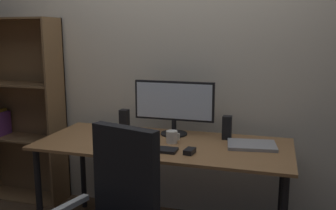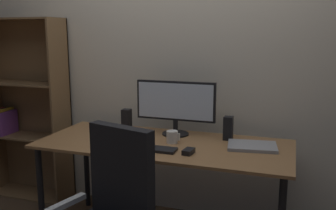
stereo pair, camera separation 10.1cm
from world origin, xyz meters
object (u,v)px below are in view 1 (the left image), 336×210
Objects in this scene: monitor at (174,104)px; keyboard at (156,149)px; bookshelf at (19,112)px; desk at (163,153)px; speaker_left at (124,120)px; laptop at (252,145)px; speaker_right at (227,128)px; coffee_mug at (172,137)px; mouse at (190,151)px.

keyboard is (-0.01, -0.41, -0.23)m from monitor.
monitor is 1.50m from bookshelf.
monitor is at bearing 86.41° from desk.
bookshelf is (-1.08, 0.15, -0.03)m from speaker_left.
speaker_right is (-0.19, 0.14, 0.07)m from laptop.
coffee_mug is (0.06, 0.02, 0.12)m from desk.
bookshelf is (-1.48, 0.14, -0.18)m from monitor.
bookshelf is at bearing 175.48° from speaker_right.
speaker_left is at bearing 164.15° from laptop.
laptop is (0.54, 0.06, -0.03)m from coffee_mug.
monitor is 0.37× the size of bookshelf.
desk is 10.33× the size of speaker_right.
laptop is at bearing 42.99° from mouse.
coffee_mug is (0.04, -0.21, -0.19)m from monitor.
keyboard is at bearing -135.80° from speaker_right.
speaker_right is at bearing 0.00° from speaker_left.
keyboard is at bearing -172.65° from mouse.
keyboard is at bearing -164.26° from laptop.
mouse is 0.30× the size of laptop.
keyboard is 3.02× the size of mouse.
monitor reaches higher than speaker_left.
speaker_left is 0.10× the size of bookshelf.
coffee_mug is 0.56× the size of speaker_right.
desk is at bearing 90.18° from keyboard.
bookshelf is (-1.53, 0.35, 0.01)m from coffee_mug.
desk is at bearing -163.45° from coffee_mug.
mouse is 0.74m from speaker_left.
keyboard is 0.58m from speaker_right.
speaker_right reaches higher than mouse.
mouse is 1.79m from bookshelf.
monitor is 3.56× the size of speaker_left.
speaker_right is (0.41, 0.22, 0.16)m from desk.
mouse is at bearing -33.02° from speaker_left.
laptop is 1.88× the size of speaker_right.
speaker_left is (-0.40, -0.01, -0.15)m from monitor.
speaker_right is at bearing 135.64° from laptop.
coffee_mug reaches higher than mouse.
speaker_left is (-0.39, 0.40, 0.08)m from keyboard.
monitor is 0.64m from laptop.
speaker_left is (-0.98, 0.14, 0.07)m from laptop.
monitor reaches higher than speaker_right.
bookshelf reaches higher than coffee_mug.
speaker_right is (0.40, -0.01, -0.15)m from monitor.
speaker_right is (0.41, 0.40, 0.08)m from keyboard.
monitor is 0.43m from speaker_left.
laptop is at bearing -8.00° from speaker_left.
monitor is at bearing 125.60° from mouse.
speaker_left is at bearing 155.42° from coffee_mug.
mouse is 0.26m from coffee_mug.
keyboard is 0.21m from coffee_mug.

